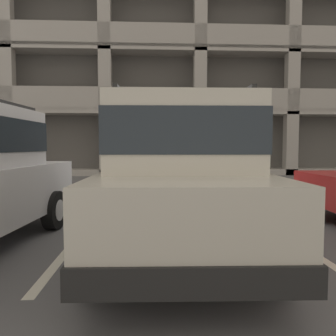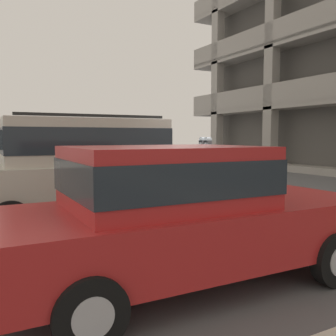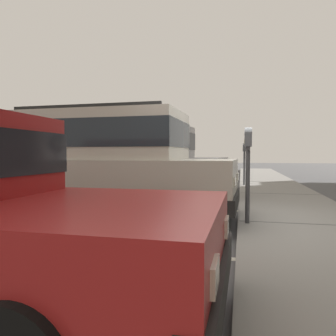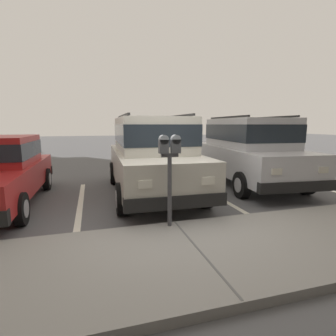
{
  "view_description": "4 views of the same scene",
  "coord_description": "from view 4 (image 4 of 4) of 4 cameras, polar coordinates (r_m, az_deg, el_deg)",
  "views": [
    {
      "loc": [
        -0.5,
        -6.8,
        1.42
      ],
      "look_at": [
        -0.21,
        -1.19,
        1.05
      ],
      "focal_mm": 35.0,
      "sensor_mm": 36.0,
      "label": 1
    },
    {
      "loc": [
        6.93,
        -4.22,
        1.64
      ],
      "look_at": [
        0.33,
        -0.68,
        1.02
      ],
      "focal_mm": 40.0,
      "sensor_mm": 36.0,
      "label": 2
    },
    {
      "loc": [
        5.48,
        0.25,
        1.23
      ],
      "look_at": [
        0.11,
        -0.96,
        0.99
      ],
      "focal_mm": 35.0,
      "sensor_mm": 36.0,
      "label": 3
    },
    {
      "loc": [
        1.33,
        4.37,
        1.8
      ],
      "look_at": [
        -0.11,
        -0.59,
        0.94
      ],
      "focal_mm": 28.0,
      "sensor_mm": 36.0,
      "label": 4
    }
  ],
  "objects": [
    {
      "name": "parking_meter_near",
      "position": [
        4.23,
        0.36,
        1.96
      ],
      "size": [
        0.35,
        0.12,
        1.52
      ],
      "color": "#47474C",
      "rests_on": "sidewalk"
    },
    {
      "name": "sidewalk",
      "position": [
        3.77,
        6.74,
        -18.13
      ],
      "size": [
        40.0,
        2.2,
        0.12
      ],
      "color": "gray",
      "rests_on": "ground_plane"
    },
    {
      "name": "silver_suv",
      "position": [
        6.78,
        -3.69,
        3.4
      ],
      "size": [
        2.11,
        4.83,
        2.03
      ],
      "rotation": [
        0.0,
        0.0,
        -0.03
      ],
      "color": "beige",
      "rests_on": "ground_plane"
    },
    {
      "name": "red_sedan",
      "position": [
        8.31,
        16.98,
        4.12
      ],
      "size": [
        2.32,
        4.93,
        2.03
      ],
      "rotation": [
        0.0,
        0.0,
        -0.09
      ],
      "color": "silver",
      "rests_on": "ground_plane"
    },
    {
      "name": "parking_stall_lines",
      "position": [
        6.05,
        -18.66,
        -8.35
      ],
      "size": [
        13.3,
        4.8,
        0.01
      ],
      "color": "silver",
      "rests_on": "ground_plane"
    },
    {
      "name": "ground_plane",
      "position": [
        4.92,
        0.69,
        -12.62
      ],
      "size": [
        80.0,
        80.0,
        0.1
      ],
      "color": "#565659"
    }
  ]
}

